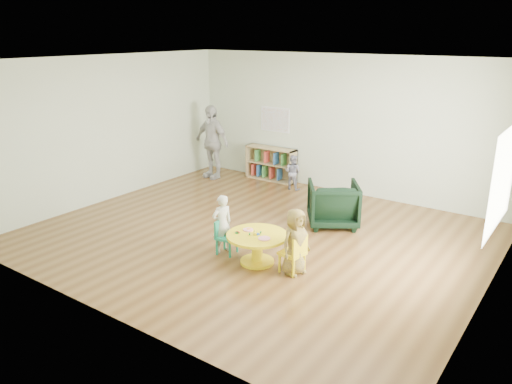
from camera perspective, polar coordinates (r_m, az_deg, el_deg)
room at (r=7.71m, az=0.15°, el=8.06°), size 7.10×7.00×2.80m
activity_table at (r=7.21m, az=0.12°, el=-5.86°), size 0.89×0.89×0.49m
kid_chair_left at (r=7.54m, az=-3.61°, el=-5.00°), size 0.32×0.32×0.53m
kid_chair_right at (r=6.93m, az=4.44°, el=-6.93°), size 0.35×0.35×0.57m
bookshelf at (r=11.24m, az=1.74°, el=3.25°), size 1.20×0.30×0.75m
alphabet_poster at (r=11.13m, az=2.21°, el=8.28°), size 0.74×0.01×0.54m
armchair at (r=8.66m, az=8.81°, el=-1.36°), size 1.15×1.16×0.77m
child_left at (r=7.53m, az=-3.90°, el=-3.63°), size 0.32×0.39×0.90m
child_right at (r=6.86m, az=4.50°, el=-5.69°), size 0.41×0.52×0.94m
toddler at (r=10.55m, az=4.21°, el=2.27°), size 0.38×0.31×0.75m
adult_caretaker at (r=11.35m, az=-5.08°, el=5.73°), size 1.01×0.50×1.66m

